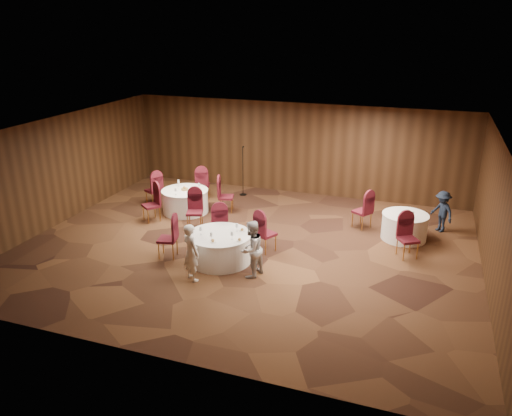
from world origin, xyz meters
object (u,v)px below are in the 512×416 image
(mic_stand, at_px, (243,181))
(woman_b, at_px, (251,249))
(table_right, at_px, (404,226))
(woman_a, at_px, (191,252))
(table_main, at_px, (220,247))
(table_left, at_px, (185,201))
(man_c, at_px, (442,211))

(mic_stand, bearing_deg, woman_b, -67.45)
(table_right, xyz_separation_m, woman_a, (-4.60, -4.14, 0.34))
(woman_b, bearing_deg, table_main, -98.26)
(table_left, height_order, woman_b, woman_b)
(woman_b, bearing_deg, man_c, 153.02)
(mic_stand, distance_m, woman_a, 6.29)
(table_right, height_order, man_c, man_c)
(mic_stand, relative_size, woman_b, 1.24)
(woman_b, bearing_deg, table_right, 153.66)
(table_left, distance_m, woman_b, 4.84)
(table_main, relative_size, man_c, 1.33)
(table_main, relative_size, table_right, 1.28)
(table_main, relative_size, table_left, 1.10)
(table_main, bearing_deg, man_c, 36.26)
(table_main, distance_m, table_right, 5.30)
(table_right, relative_size, mic_stand, 0.73)
(table_left, xyz_separation_m, woman_a, (2.20, -4.01, 0.34))
(table_right, height_order, mic_stand, mic_stand)
(table_main, xyz_separation_m, man_c, (5.34, 3.92, 0.24))
(table_left, distance_m, man_c, 7.85)
(table_main, height_order, table_right, same)
(table_right, relative_size, man_c, 1.04)
(woman_a, bearing_deg, table_main, -69.12)
(table_left, distance_m, table_right, 6.80)
(mic_stand, xyz_separation_m, woman_b, (2.31, -5.56, 0.18))
(mic_stand, xyz_separation_m, woman_a, (1.03, -6.20, 0.19))
(woman_a, height_order, woman_b, woman_a)
(table_main, bearing_deg, woman_b, -25.56)
(table_left, relative_size, woman_a, 1.05)
(woman_b, xyz_separation_m, man_c, (4.30, 4.41, -0.09))
(woman_a, bearing_deg, man_c, -105.19)
(table_right, xyz_separation_m, man_c, (0.97, 0.92, 0.24))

